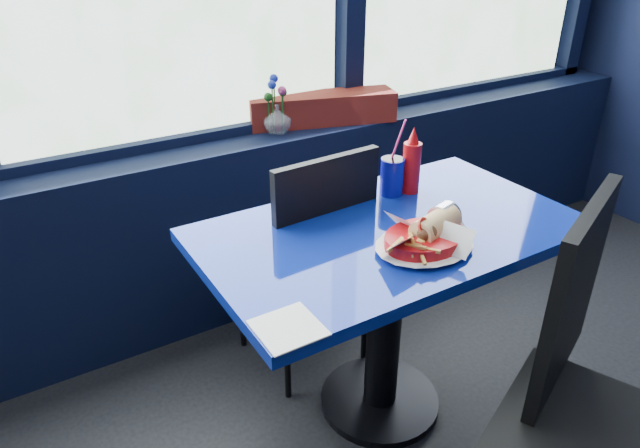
{
  "coord_description": "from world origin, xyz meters",
  "views": [
    {
      "loc": [
        -0.71,
        0.76,
        1.6
      ],
      "look_at": [
        0.03,
        1.98,
        0.84
      ],
      "focal_mm": 32.0,
      "sensor_mm": 36.0,
      "label": 1
    }
  ],
  "objects_px": {
    "chair_near_front": "(586,388)",
    "ketchup_bottle": "(411,164)",
    "chair_near_back": "(311,250)",
    "food_basket": "(426,237)",
    "flower_vase": "(277,116)",
    "near_table": "(387,276)",
    "soda_cup": "(392,176)",
    "planter_box": "(322,108)"
  },
  "relations": [
    {
      "from": "near_table",
      "to": "chair_near_front",
      "type": "height_order",
      "value": "chair_near_front"
    },
    {
      "from": "chair_near_back",
      "to": "soda_cup",
      "type": "xyz_separation_m",
      "value": [
        0.26,
        -0.12,
        0.28
      ]
    },
    {
      "from": "chair_near_front",
      "to": "planter_box",
      "type": "relative_size",
      "value": 1.56
    },
    {
      "from": "ketchup_bottle",
      "to": "flower_vase",
      "type": "bearing_deg",
      "value": 104.08
    },
    {
      "from": "chair_near_back",
      "to": "ketchup_bottle",
      "type": "xyz_separation_m",
      "value": [
        0.33,
        -0.14,
        0.32
      ]
    },
    {
      "from": "chair_near_back",
      "to": "food_basket",
      "type": "bearing_deg",
      "value": 100.59
    },
    {
      "from": "chair_near_back",
      "to": "flower_vase",
      "type": "height_order",
      "value": "flower_vase"
    },
    {
      "from": "near_table",
      "to": "flower_vase",
      "type": "relative_size",
      "value": 4.84
    },
    {
      "from": "food_basket",
      "to": "soda_cup",
      "type": "height_order",
      "value": "soda_cup"
    },
    {
      "from": "flower_vase",
      "to": "planter_box",
      "type": "bearing_deg",
      "value": 6.78
    },
    {
      "from": "ketchup_bottle",
      "to": "soda_cup",
      "type": "relative_size",
      "value": 0.86
    },
    {
      "from": "near_table",
      "to": "soda_cup",
      "type": "bearing_deg",
      "value": 52.2
    },
    {
      "from": "food_basket",
      "to": "planter_box",
      "type": "bearing_deg",
      "value": 84.09
    },
    {
      "from": "food_basket",
      "to": "ketchup_bottle",
      "type": "distance_m",
      "value": 0.41
    },
    {
      "from": "near_table",
      "to": "chair_near_back",
      "type": "distance_m",
      "value": 0.34
    },
    {
      "from": "near_table",
      "to": "flower_vase",
      "type": "height_order",
      "value": "flower_vase"
    },
    {
      "from": "food_basket",
      "to": "chair_near_front",
      "type": "bearing_deg",
      "value": -72.13
    },
    {
      "from": "chair_near_back",
      "to": "food_basket",
      "type": "relative_size",
      "value": 3.14
    },
    {
      "from": "chair_near_front",
      "to": "chair_near_back",
      "type": "xyz_separation_m",
      "value": [
        -0.2,
        1.0,
        -0.05
      ]
    },
    {
      "from": "flower_vase",
      "to": "soda_cup",
      "type": "xyz_separation_m",
      "value": [
        0.1,
        -0.66,
        -0.06
      ]
    },
    {
      "from": "chair_near_front",
      "to": "flower_vase",
      "type": "xyz_separation_m",
      "value": [
        -0.03,
        1.55,
        0.29
      ]
    },
    {
      "from": "ketchup_bottle",
      "to": "planter_box",
      "type": "bearing_deg",
      "value": 84.4
    },
    {
      "from": "food_basket",
      "to": "ketchup_bottle",
      "type": "bearing_deg",
      "value": 66.81
    },
    {
      "from": "flower_vase",
      "to": "soda_cup",
      "type": "height_order",
      "value": "flower_vase"
    },
    {
      "from": "ketchup_bottle",
      "to": "near_table",
      "type": "bearing_deg",
      "value": -140.93
    },
    {
      "from": "flower_vase",
      "to": "food_basket",
      "type": "relative_size",
      "value": 0.83
    },
    {
      "from": "flower_vase",
      "to": "soda_cup",
      "type": "bearing_deg",
      "value": -81.21
    },
    {
      "from": "near_table",
      "to": "chair_near_back",
      "type": "relative_size",
      "value": 1.28
    },
    {
      "from": "near_table",
      "to": "food_basket",
      "type": "xyz_separation_m",
      "value": [
        0.01,
        -0.16,
        0.22
      ]
    },
    {
      "from": "chair_near_front",
      "to": "flower_vase",
      "type": "distance_m",
      "value": 1.57
    },
    {
      "from": "chair_near_back",
      "to": "soda_cup",
      "type": "height_order",
      "value": "soda_cup"
    },
    {
      "from": "planter_box",
      "to": "soda_cup",
      "type": "relative_size",
      "value": 2.37
    },
    {
      "from": "chair_near_front",
      "to": "ketchup_bottle",
      "type": "relative_size",
      "value": 4.3
    },
    {
      "from": "food_basket",
      "to": "near_table",
      "type": "bearing_deg",
      "value": 102.14
    },
    {
      "from": "planter_box",
      "to": "flower_vase",
      "type": "bearing_deg",
      "value": -156.56
    },
    {
      "from": "near_table",
      "to": "soda_cup",
      "type": "xyz_separation_m",
      "value": [
        0.15,
        0.2,
        0.25
      ]
    },
    {
      "from": "chair_near_front",
      "to": "ketchup_bottle",
      "type": "distance_m",
      "value": 0.91
    },
    {
      "from": "chair_near_back",
      "to": "planter_box",
      "type": "height_order",
      "value": "chair_near_back"
    },
    {
      "from": "flower_vase",
      "to": "chair_near_back",
      "type": "bearing_deg",
      "value": -106.37
    },
    {
      "from": "ketchup_bottle",
      "to": "soda_cup",
      "type": "bearing_deg",
      "value": 165.07
    },
    {
      "from": "chair_near_front",
      "to": "ketchup_bottle",
      "type": "bearing_deg",
      "value": 58.31
    },
    {
      "from": "near_table",
      "to": "planter_box",
      "type": "bearing_deg",
      "value": 71.82
    }
  ]
}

